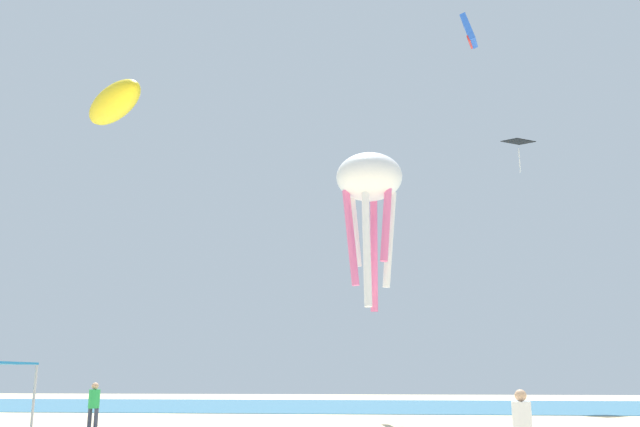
{
  "coord_description": "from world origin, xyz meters",
  "views": [
    {
      "loc": [
        3.86,
        -17.18,
        1.84
      ],
      "look_at": [
        0.82,
        11.04,
        8.6
      ],
      "focal_mm": 38.4,
      "sensor_mm": 36.0,
      "label": 1
    }
  ],
  "objects": [
    {
      "name": "ocean_strip",
      "position": [
        0.0,
        27.69,
        0.01
      ],
      "size": [
        110.0,
        20.01,
        0.03
      ],
      "primitive_type": "cube",
      "color": "teal",
      "rests_on": "ground"
    },
    {
      "name": "kite_inflatable_yellow",
      "position": [
        -8.11,
        9.67,
        13.49
      ],
      "size": [
        4.52,
        4.64,
        1.89
      ],
      "rotation": [
        0.0,
        0.0,
        5.47
      ],
      "color": "yellow"
    },
    {
      "name": "kite_octopus_white",
      "position": [
        2.92,
        12.01,
        10.07
      ],
      "size": [
        4.11,
        4.11,
        6.91
      ],
      "rotation": [
        0.0,
        0.0,
        2.48
      ],
      "color": "white"
    },
    {
      "name": "kite_diamond_black",
      "position": [
        12.17,
        26.05,
        16.56
      ],
      "size": [
        2.16,
        2.16,
        2.29
      ],
      "rotation": [
        0.0,
        0.0,
        3.69
      ],
      "color": "black"
    },
    {
      "name": "person_near_tent",
      "position": [
        6.33,
        -2.78,
        0.93
      ],
      "size": [
        0.4,
        0.38,
        1.59
      ],
      "rotation": [
        0.0,
        0.0,
        3.56
      ],
      "color": "brown",
      "rests_on": "ground"
    },
    {
      "name": "person_leftmost",
      "position": [
        -6.72,
        6.75,
        0.95
      ],
      "size": [
        0.42,
        0.39,
        1.62
      ],
      "rotation": [
        0.0,
        0.0,
        2.8
      ],
      "color": "#33384C",
      "rests_on": "ground"
    },
    {
      "name": "kite_parafoil_blue",
      "position": [
        7.25,
        9.09,
        15.68
      ],
      "size": [
        1.13,
        3.56,
        2.2
      ],
      "rotation": [
        0.0,
        0.0,
        4.55
      ],
      "color": "blue"
    }
  ]
}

